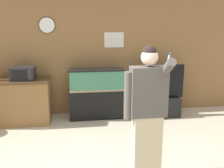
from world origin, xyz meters
TOP-DOWN VIEW (x-y plane):
  - wall_back_paneled at (-0.00, 3.14)m, footprint 10.00×0.08m
  - counter_island at (-1.71, 2.68)m, footprint 1.38×0.62m
  - microwave at (-1.55, 2.71)m, footprint 0.46×0.40m
  - aquarium_on_stand at (-0.04, 2.76)m, footprint 1.20×0.37m
  - tv_on_stand at (1.35, 2.66)m, footprint 1.15×0.40m
  - person_standing at (0.45, 0.48)m, footprint 0.57×0.43m

SIDE VIEW (x-z plane):
  - tv_on_stand at x=1.35m, z-range -0.24..0.94m
  - counter_island at x=-1.71m, z-range 0.00..0.94m
  - aquarium_on_stand at x=-0.04m, z-range 0.00..1.11m
  - person_standing at x=0.45m, z-range 0.04..1.83m
  - microwave at x=-1.55m, z-range 0.94..1.20m
  - wall_back_paneled at x=0.00m, z-range 0.00..2.60m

